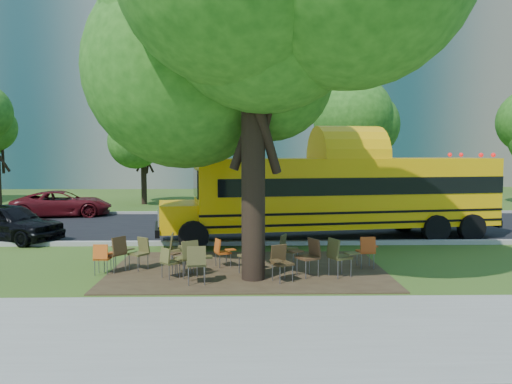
{
  "coord_description": "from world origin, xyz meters",
  "views": [
    {
      "loc": [
        0.95,
        -13.22,
        3.06
      ],
      "look_at": [
        1.32,
        4.33,
        1.64
      ],
      "focal_mm": 35.0,
      "sensor_mm": 36.0,
      "label": 1
    }
  ],
  "objects_px": {
    "chair_5": "(280,260)",
    "chair_9": "(139,250)",
    "chair_13": "(367,249)",
    "main_tree": "(253,25)",
    "chair_10": "(177,246)",
    "chair_0": "(103,256)",
    "chair_7": "(339,254)",
    "school_bus": "(344,193)",
    "chair_3": "(185,255)",
    "chair_11": "(252,252)",
    "chair_4": "(198,261)",
    "chair_14": "(222,250)",
    "black_car": "(9,222)",
    "chair_1": "(170,260)",
    "bg_car_red": "(63,204)",
    "chair_6": "(309,253)",
    "chair_12": "(287,247)",
    "chair_8": "(117,250)",
    "chair_2": "(189,254)"
  },
  "relations": [
    {
      "from": "main_tree",
      "to": "chair_7",
      "type": "height_order",
      "value": "main_tree"
    },
    {
      "from": "chair_10",
      "to": "black_car",
      "type": "relative_size",
      "value": 0.23
    },
    {
      "from": "chair_2",
      "to": "chair_0",
      "type": "bearing_deg",
      "value": 139.57
    },
    {
      "from": "chair_10",
      "to": "main_tree",
      "type": "bearing_deg",
      "value": 50.29
    },
    {
      "from": "chair_13",
      "to": "main_tree",
      "type": "bearing_deg",
      "value": -166.23
    },
    {
      "from": "main_tree",
      "to": "chair_14",
      "type": "relative_size",
      "value": 12.39
    },
    {
      "from": "chair_2",
      "to": "chair_6",
      "type": "xyz_separation_m",
      "value": [
        2.92,
        0.02,
        0.01
      ]
    },
    {
      "from": "chair_4",
      "to": "chair_10",
      "type": "distance_m",
      "value": 2.02
    },
    {
      "from": "chair_4",
      "to": "chair_6",
      "type": "relative_size",
      "value": 0.98
    },
    {
      "from": "chair_10",
      "to": "chair_14",
      "type": "bearing_deg",
      "value": 77.68
    },
    {
      "from": "school_bus",
      "to": "black_car",
      "type": "relative_size",
      "value": 3.04
    },
    {
      "from": "school_bus",
      "to": "chair_7",
      "type": "distance_m",
      "value": 5.57
    },
    {
      "from": "main_tree",
      "to": "chair_12",
      "type": "relative_size",
      "value": 11.01
    },
    {
      "from": "chair_4",
      "to": "chair_6",
      "type": "bearing_deg",
      "value": 7.71
    },
    {
      "from": "school_bus",
      "to": "chair_14",
      "type": "relative_size",
      "value": 15.3
    },
    {
      "from": "chair_3",
      "to": "chair_9",
      "type": "relative_size",
      "value": 0.96
    },
    {
      "from": "chair_10",
      "to": "chair_0",
      "type": "bearing_deg",
      "value": -67.34
    },
    {
      "from": "main_tree",
      "to": "black_car",
      "type": "height_order",
      "value": "main_tree"
    },
    {
      "from": "chair_1",
      "to": "chair_9",
      "type": "xyz_separation_m",
      "value": [
        -0.93,
        0.98,
        0.05
      ]
    },
    {
      "from": "chair_3",
      "to": "chair_13",
      "type": "xyz_separation_m",
      "value": [
        4.69,
        0.48,
        0.03
      ]
    },
    {
      "from": "chair_5",
      "to": "bg_car_red",
      "type": "height_order",
      "value": "bg_car_red"
    },
    {
      "from": "chair_10",
      "to": "chair_7",
      "type": "bearing_deg",
      "value": 68.04
    },
    {
      "from": "chair_0",
      "to": "bg_car_red",
      "type": "bearing_deg",
      "value": 116.13
    },
    {
      "from": "chair_3",
      "to": "black_car",
      "type": "distance_m",
      "value": 8.09
    },
    {
      "from": "chair_10",
      "to": "black_car",
      "type": "xyz_separation_m",
      "value": [
        -6.24,
        3.86,
        0.11
      ]
    },
    {
      "from": "school_bus",
      "to": "chair_10",
      "type": "xyz_separation_m",
      "value": [
        -5.25,
        -4.04,
        -1.09
      ]
    },
    {
      "from": "chair_4",
      "to": "chair_14",
      "type": "distance_m",
      "value": 1.78
    },
    {
      "from": "chair_11",
      "to": "chair_14",
      "type": "distance_m",
      "value": 1.07
    },
    {
      "from": "chair_5",
      "to": "chair_13",
      "type": "relative_size",
      "value": 1.01
    },
    {
      "from": "main_tree",
      "to": "chair_2",
      "type": "bearing_deg",
      "value": 171.36
    },
    {
      "from": "chair_8",
      "to": "chair_1",
      "type": "bearing_deg",
      "value": -81.47
    },
    {
      "from": "chair_6",
      "to": "main_tree",
      "type": "bearing_deg",
      "value": 72.31
    },
    {
      "from": "chair_0",
      "to": "school_bus",
      "type": "bearing_deg",
      "value": 37.03
    },
    {
      "from": "chair_6",
      "to": "chair_13",
      "type": "xyz_separation_m",
      "value": [
        1.63,
        0.81,
        -0.05
      ]
    },
    {
      "from": "chair_6",
      "to": "chair_8",
      "type": "distance_m",
      "value": 4.85
    },
    {
      "from": "chair_6",
      "to": "chair_10",
      "type": "height_order",
      "value": "chair_6"
    },
    {
      "from": "chair_8",
      "to": "black_car",
      "type": "distance_m",
      "value": 6.58
    },
    {
      "from": "main_tree",
      "to": "chair_10",
      "type": "distance_m",
      "value": 5.97
    },
    {
      "from": "chair_5",
      "to": "chair_9",
      "type": "bearing_deg",
      "value": -47.14
    },
    {
      "from": "chair_0",
      "to": "chair_10",
      "type": "bearing_deg",
      "value": 28.77
    },
    {
      "from": "black_car",
      "to": "chair_7",
      "type": "bearing_deg",
      "value": -95.33
    },
    {
      "from": "black_car",
      "to": "bg_car_red",
      "type": "xyz_separation_m",
      "value": [
        -0.56,
        6.54,
        -0.05
      ]
    },
    {
      "from": "chair_13",
      "to": "chair_5",
      "type": "bearing_deg",
      "value": -157.19
    },
    {
      "from": "chair_1",
      "to": "chair_9",
      "type": "distance_m",
      "value": 1.35
    },
    {
      "from": "chair_7",
      "to": "black_car",
      "type": "height_order",
      "value": "black_car"
    },
    {
      "from": "main_tree",
      "to": "chair_8",
      "type": "distance_m",
      "value": 6.46
    },
    {
      "from": "main_tree",
      "to": "chair_11",
      "type": "relative_size",
      "value": 10.39
    },
    {
      "from": "chair_4",
      "to": "chair_8",
      "type": "distance_m",
      "value": 2.5
    },
    {
      "from": "chair_9",
      "to": "black_car",
      "type": "height_order",
      "value": "black_car"
    },
    {
      "from": "chair_8",
      "to": "chair_11",
      "type": "xyz_separation_m",
      "value": [
        3.42,
        -0.27,
        -0.01
      ]
    }
  ]
}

